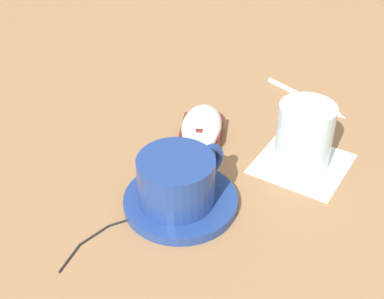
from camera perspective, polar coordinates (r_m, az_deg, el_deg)
ground_plane at (r=0.72m, az=6.81°, el=-0.27°), size 3.00×3.00×0.00m
saucer at (r=0.63m, az=-1.22°, el=-5.53°), size 0.13×0.13×0.01m
coffee_cup at (r=0.60m, az=-1.55°, el=-3.18°), size 0.09×0.10×0.06m
computer_mouse at (r=0.73m, az=1.04°, el=2.41°), size 0.06×0.11×0.03m
mouse_cable at (r=0.63m, az=-5.84°, el=-6.48°), size 0.10×0.21×0.00m
napkin_under_glass at (r=0.71m, az=11.64°, el=-1.45°), size 0.14×0.14×0.00m
drinking_glass at (r=0.68m, az=11.90°, el=1.54°), size 0.07×0.07×0.08m
pen at (r=0.84m, az=12.01°, el=5.65°), size 0.13×0.10×0.01m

